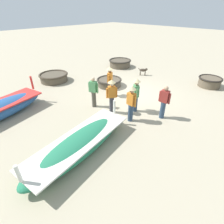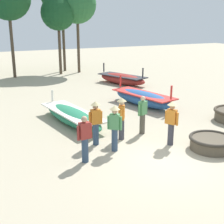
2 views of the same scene
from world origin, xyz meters
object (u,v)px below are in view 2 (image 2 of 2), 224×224
(long_boat_white_hull, at_px, (122,79))
(tree_tall_back, at_px, (58,13))
(fisherman_by_coracle, at_px, (85,138))
(tree_leftmost, at_px, (77,4))
(fisherman_standing_right, at_px, (122,116))
(fisherman_crouching, at_px, (96,120))
(coracle_front_right, at_px, (211,142))
(fisherman_hauling, at_px, (115,125))
(long_boat_ochre_hull, at_px, (72,116))
(long_boat_blue_hull, at_px, (143,98))
(fisherman_standing_left, at_px, (171,120))
(fisherman_with_hat, at_px, (143,114))

(long_boat_white_hull, relative_size, tree_tall_back, 0.66)
(fisherman_by_coracle, bearing_deg, tree_tall_back, 75.78)
(long_boat_white_hull, height_order, tree_tall_back, tree_tall_back)
(long_boat_white_hull, distance_m, tree_leftmost, 8.25)
(fisherman_standing_right, relative_size, fisherman_crouching, 1.00)
(fisherman_crouching, relative_size, tree_leftmost, 0.23)
(tree_leftmost, bearing_deg, coracle_front_right, -94.92)
(fisherman_by_coracle, bearing_deg, coracle_front_right, -12.78)
(long_boat_white_hull, distance_m, fisherman_crouching, 11.43)
(coracle_front_right, relative_size, fisherman_hauling, 0.96)
(long_boat_ochre_hull, xyz_separation_m, fisherman_hauling, (0.35, -3.58, 0.63))
(fisherman_by_coracle, bearing_deg, long_boat_white_hull, 57.09)
(fisherman_standing_right, distance_m, tree_tall_back, 16.36)
(coracle_front_right, height_order, tree_tall_back, tree_tall_back)
(long_boat_blue_hull, bearing_deg, coracle_front_right, -98.43)
(fisherman_standing_left, distance_m, fisherman_hauling, 2.15)
(fisherman_standing_right, bearing_deg, fisherman_by_coracle, -147.50)
(fisherman_with_hat, bearing_deg, long_boat_blue_hull, 58.15)
(long_boat_white_hull, bearing_deg, fisherman_standing_left, -108.52)
(long_boat_white_hull, height_order, long_boat_ochre_hull, long_boat_white_hull)
(fisherman_with_hat, relative_size, fisherman_standing_right, 0.94)
(fisherman_crouching, relative_size, tree_tall_back, 0.26)
(long_boat_blue_hull, xyz_separation_m, tree_leftmost, (0.64, 11.90, 5.28))
(long_boat_ochre_hull, relative_size, fisherman_crouching, 2.81)
(long_boat_ochre_hull, xyz_separation_m, fisherman_by_coracle, (-0.91, -3.97, 0.50))
(long_boat_blue_hull, bearing_deg, fisherman_crouching, -138.34)
(long_boat_blue_hull, relative_size, long_boat_ochre_hull, 0.93)
(long_boat_white_hull, relative_size, fisherman_with_hat, 2.68)
(long_boat_ochre_hull, relative_size, fisherman_standing_right, 2.81)
(fisherman_hauling, relative_size, fisherman_crouching, 1.00)
(long_boat_ochre_hull, relative_size, fisherman_with_hat, 2.99)
(tree_leftmost, bearing_deg, fisherman_crouching, -107.83)
(coracle_front_right, bearing_deg, fisherman_standing_right, 137.08)
(long_boat_white_hull, height_order, fisherman_hauling, fisherman_hauling)
(fisherman_by_coracle, relative_size, tree_tall_back, 0.25)
(tree_leftmost, bearing_deg, fisherman_standing_right, -104.21)
(long_boat_ochre_hull, height_order, fisherman_crouching, fisherman_crouching)
(coracle_front_right, xyz_separation_m, tree_tall_back, (-0.14, 17.97, 4.69))
(long_boat_blue_hull, relative_size, tree_leftmost, 0.59)
(long_boat_ochre_hull, bearing_deg, fisherman_by_coracle, -102.98)
(coracle_front_right, xyz_separation_m, fisherman_with_hat, (-1.39, 2.48, 0.57))
(fisherman_standing_left, relative_size, fisherman_with_hat, 1.06)
(long_boat_blue_hull, xyz_separation_m, tree_tall_back, (-1.06, 11.78, 4.55))
(long_boat_white_hull, relative_size, tree_leftmost, 0.58)
(tree_leftmost, bearing_deg, fisherman_with_hat, -100.68)
(fisherman_standing_left, xyz_separation_m, fisherman_with_hat, (-0.33, 1.49, -0.12))
(fisherman_hauling, xyz_separation_m, fisherman_by_coracle, (-1.26, -0.39, -0.12))
(long_boat_white_hull, height_order, tree_leftmost, tree_leftmost)
(fisherman_standing_left, distance_m, fisherman_crouching, 2.77)
(fisherman_with_hat, height_order, fisherman_crouching, fisherman_crouching)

